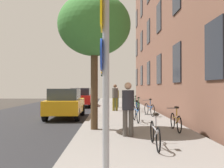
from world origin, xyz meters
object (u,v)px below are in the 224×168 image
traffic_light (103,79)px  car_2 (84,95)px  bicycle_4 (138,106)px  bicycle_5 (135,103)px  bicycle_1 (176,121)px  bicycle_3 (149,109)px  sign_post (105,66)px  pedestrian_0 (128,105)px  pedestrian_2 (117,96)px  bicycle_2 (136,113)px  car_1 (81,97)px  tree_near (94,26)px  pedestrian_1 (115,96)px  bicycle_0 (155,134)px  car_0 (65,103)px

traffic_light → car_2: size_ratio=0.79×
bicycle_4 → bicycle_5: 2.40m
bicycle_1 → bicycle_3: bicycle_3 is taller
sign_post → traffic_light: traffic_light is taller
pedestrian_0 → pedestrian_2: bearing=89.9°
bicycle_2 → car_1: 10.64m
traffic_light → car_2: (-2.30, 2.96, -1.70)m
bicycle_4 → car_1: (-4.30, 5.20, 0.35)m
sign_post → car_1: size_ratio=0.87×
tree_near → bicycle_5: tree_near is taller
pedestrian_1 → pedestrian_0: bearing=-88.8°
bicycle_0 → pedestrian_2: bearing=92.5°
bicycle_2 → pedestrian_1: size_ratio=1.00×
pedestrian_0 → car_0: 6.37m
bicycle_0 → bicycle_1: (1.22, 2.40, -0.01)m
tree_near → bicycle_2: (1.81, 2.00, -3.52)m
traffic_light → car_0: bearing=-99.1°
car_0 → bicycle_1: bearing=-44.2°
bicycle_0 → bicycle_3: bearing=81.5°
pedestrian_2 → bicycle_4: bearing=-68.0°
bicycle_5 → pedestrian_1: (-1.56, -1.91, 0.65)m
bicycle_1 → bicycle_2: (-1.17, 2.40, 0.04)m
bicycle_0 → pedestrian_0: bearing=112.2°
pedestrian_2 → car_2: 9.53m
bicycle_1 → pedestrian_0: bearing=-152.3°
bicycle_4 → pedestrian_2: pedestrian_2 is taller
bicycle_5 → car_1: size_ratio=0.44×
bicycle_3 → pedestrian_2: 5.91m
pedestrian_0 → pedestrian_1: (-0.17, 8.64, 0.03)m
car_2 → traffic_light: bearing=-52.1°
bicycle_2 → car_0: size_ratio=0.45×
bicycle_2 → bicycle_3: (1.02, 2.40, -0.02)m
tree_near → car_2: (-2.27, 18.93, -3.19)m
bicycle_0 → car_2: car_2 is taller
bicycle_3 → traffic_light: bearing=103.6°
tree_near → bicycle_3: size_ratio=2.99×
bicycle_5 → car_2: (-4.82, 9.73, 0.35)m
traffic_light → car_0: size_ratio=0.89×
traffic_light → bicycle_5: 7.51m
sign_post → pedestrian_0: sign_post is taller
sign_post → pedestrian_0: 3.80m
traffic_light → bicycle_1: bearing=-79.8°
traffic_light → bicycle_1: traffic_light is taller
bicycle_2 → pedestrian_1: pedestrian_1 is taller
bicycle_1 → car_0: 6.71m
sign_post → car_1: sign_post is taller
traffic_light → bicycle_5: traffic_light is taller
sign_post → pedestrian_2: sign_post is taller
bicycle_0 → bicycle_4: (0.75, 9.60, 0.01)m
bicycle_3 → car_0: size_ratio=0.43×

